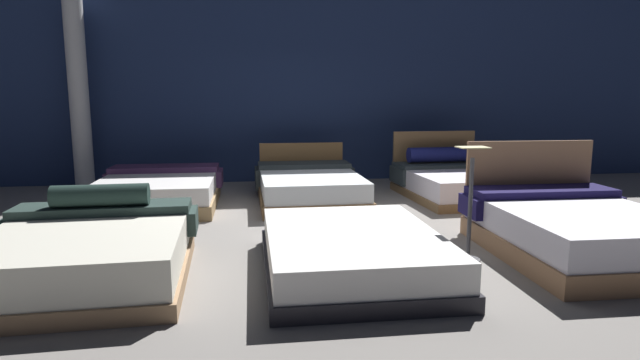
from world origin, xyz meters
name	(u,v)px	position (x,y,z in m)	size (l,w,h in m)	color
ground_plane	(327,226)	(0.00, 0.00, -0.01)	(18.00, 18.00, 0.02)	gray
showroom_back_wall	(299,87)	(0.00, 3.51, 1.75)	(18.00, 0.06, 3.50)	navy
bed_0	(88,253)	(-2.31, -1.63, 0.25)	(1.77, 1.98, 0.75)	#997553
bed_1	(351,252)	(-0.03, -1.70, 0.19)	(1.56, 2.12, 0.38)	black
bed_2	(576,230)	(2.28, -1.52, 0.26)	(1.72, 2.11, 1.06)	#976D4B
bed_3	(159,191)	(-2.24, 1.44, 0.22)	(1.74, 2.01, 0.51)	#92754D
bed_4	(309,187)	(-0.05, 1.47, 0.23)	(1.59, 2.18, 0.81)	brown
bed_5	(456,181)	(2.29, 1.53, 0.25)	(1.71, 2.11, 0.98)	brown
price_sign	(470,217)	(1.14, -1.54, 0.43)	(0.28, 0.24, 1.10)	#3F3F44
support_pillar	(78,86)	(-3.75, 3.08, 1.75)	(0.32, 0.32, 3.50)	silver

